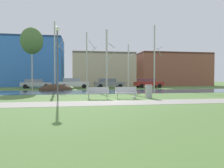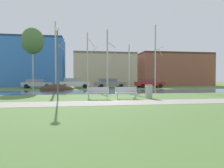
{
  "view_description": "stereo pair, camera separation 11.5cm",
  "coord_description": "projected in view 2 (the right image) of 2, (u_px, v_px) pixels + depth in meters",
  "views": [
    {
      "loc": [
        -2.47,
        -14.03,
        1.5
      ],
      "look_at": [
        0.04,
        0.93,
        1.09
      ],
      "focal_mm": 33.04,
      "sensor_mm": 36.0,
      "label": 1
    },
    {
      "loc": [
        -2.36,
        -14.04,
        1.5
      ],
      "look_at": [
        0.04,
        0.93,
        1.09
      ],
      "focal_mm": 33.04,
      "sensor_mm": 36.0,
      "label": 2
    }
  ],
  "objects": [
    {
      "name": "birch_center_right",
      "position": [
        129.0,
        66.0,
        30.39
      ],
      "size": [
        1.16,
        1.93,
        6.49
      ],
      "color": "beige",
      "rests_on": "ground"
    },
    {
      "name": "paved_path_strip",
      "position": [
        118.0,
        103.0,
        12.68
      ],
      "size": [
        60.0,
        2.54,
        0.01
      ],
      "primitive_type": "cube",
      "color": "gray",
      "rests_on": "ground"
    },
    {
      "name": "building_blue_store",
      "position": [
        32.0,
        63.0,
        39.74
      ],
      "size": [
        12.15,
        8.33,
        9.13
      ],
      "color": "#3870C6",
      "rests_on": "ground"
    },
    {
      "name": "building_brick_low",
      "position": [
        174.0,
        70.0,
        43.58
      ],
      "size": [
        14.85,
        6.66,
        6.76
      ],
      "color": "brown",
      "rests_on": "ground"
    },
    {
      "name": "bench_left",
      "position": [
        98.0,
        93.0,
        14.8
      ],
      "size": [
        1.66,
        0.77,
        0.87
      ],
      "color": "#9EA0A3",
      "rests_on": "ground"
    },
    {
      "name": "river_band",
      "position": [
        100.0,
        92.0,
        23.2
      ],
      "size": [
        80.0,
        6.92,
        0.01
      ],
      "primitive_type": "cube",
      "color": "#33516B",
      "rests_on": "ground"
    },
    {
      "name": "seagull",
      "position": [
        134.0,
        97.0,
        14.98
      ],
      "size": [
        0.39,
        0.15,
        0.24
      ],
      "color": "white",
      "rests_on": "ground"
    },
    {
      "name": "soil_mound",
      "position": [
        57.0,
        90.0,
        26.86
      ],
      "size": [
        4.33,
        2.72,
        1.48
      ],
      "primitive_type": "ellipsoid",
      "color": "#423021",
      "rests_on": "ground"
    },
    {
      "name": "parked_sedan_second_white",
      "position": [
        74.0,
        83.0,
        31.72
      ],
      "size": [
        4.61,
        2.1,
        1.54
      ],
      "color": "silver",
      "rests_on": "ground"
    },
    {
      "name": "bench_right",
      "position": [
        126.0,
        92.0,
        15.13
      ],
      "size": [
        1.66,
        0.77,
        0.87
      ],
      "color": "#9EA0A3",
      "rests_on": "ground"
    },
    {
      "name": "parked_wagon_fourth_red",
      "position": [
        149.0,
        83.0,
        33.51
      ],
      "size": [
        4.68,
        2.16,
        1.5
      ],
      "color": "maroon",
      "rests_on": "ground"
    },
    {
      "name": "birch_right",
      "position": [
        155.0,
        57.0,
        30.19
      ],
      "size": [
        1.32,
        2.26,
        9.33
      ],
      "color": "#BCB7A8",
      "rests_on": "ground"
    },
    {
      "name": "parked_van_nearest_silver",
      "position": [
        37.0,
        83.0,
        31.56
      ],
      "size": [
        4.54,
        2.09,
        1.39
      ],
      "color": "#B2B5BC",
      "rests_on": "ground"
    },
    {
      "name": "parked_hatch_third_grey",
      "position": [
        110.0,
        83.0,
        32.35
      ],
      "size": [
        4.76,
        2.1,
        1.49
      ],
      "color": "slate",
      "rests_on": "ground"
    },
    {
      "name": "ground_plane",
      "position": [
        99.0,
        91.0,
        24.15
      ],
      "size": [
        120.0,
        120.0,
        0.0
      ],
      "primitive_type": "plane",
      "color": "#517538"
    },
    {
      "name": "building_beige_block",
      "position": [
        104.0,
        70.0,
        41.16
      ],
      "size": [
        11.75,
        7.48,
        6.43
      ],
      "color": "#BCAD8E",
      "rests_on": "ground"
    },
    {
      "name": "birch_left",
      "position": [
        56.0,
        55.0,
        27.43
      ],
      "size": [
        1.47,
        2.6,
        9.05
      ],
      "color": "#BCB7A8",
      "rests_on": "ground"
    },
    {
      "name": "birch_center",
      "position": [
        108.0,
        59.0,
        28.91
      ],
      "size": [
        1.3,
        2.27,
        8.34
      ],
      "color": "beige",
      "rests_on": "ground"
    },
    {
      "name": "birch_center_left",
      "position": [
        88.0,
        60.0,
        29.26
      ],
      "size": [
        1.51,
        2.55,
        8.02
      ],
      "color": "beige",
      "rests_on": "ground"
    },
    {
      "name": "birch_far_left",
      "position": [
        33.0,
        41.0,
        27.24
      ],
      "size": [
        2.9,
        2.9,
        8.29
      ],
      "color": "#BCB7A8",
      "rests_on": "ground"
    },
    {
      "name": "trash_bin",
      "position": [
        149.0,
        91.0,
        15.58
      ],
      "size": [
        0.55,
        0.55,
        1.02
      ],
      "color": "#999B9E",
      "rests_on": "ground"
    },
    {
      "name": "streetlamp",
      "position": [
        57.0,
        51.0,
        14.5
      ],
      "size": [
        0.32,
        0.32,
        5.16
      ],
      "color": "#4C4C51",
      "rests_on": "ground"
    }
  ]
}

